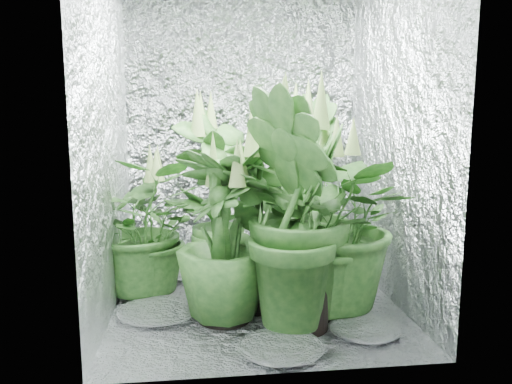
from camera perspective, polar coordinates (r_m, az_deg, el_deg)
The scene contains 11 objects.
ground at distance 2.97m, azimuth -0.05°, elevation -12.57°, with size 1.60×1.60×0.00m, color silver.
walls at distance 2.76m, azimuth -0.05°, elevation 7.09°, with size 1.62×1.62×2.00m.
plant_a at distance 3.05m, azimuth -12.59°, elevation -3.78°, with size 0.83×0.83×0.91m.
plant_b at distance 3.23m, azimuth -4.58°, elevation -0.27°, with size 0.84×0.84×1.23m.
plant_c at distance 3.39m, azimuth 4.62°, elevation 0.73°, with size 0.74×0.74×1.30m.
plant_d at distance 2.62m, azimuth -3.74°, elevation -5.31°, with size 0.69×0.69×0.98m.
plant_e at distance 2.71m, azimuth 8.74°, elevation -3.24°, with size 1.16×1.16×1.10m.
plant_f at distance 2.77m, azimuth 0.32°, elevation -2.92°, with size 0.73×0.73×1.13m.
plant_g at distance 2.49m, azimuth 5.07°, elevation -2.27°, with size 0.71×0.71×1.29m.
circulation_fan at distance 3.27m, azimuth 9.62°, elevation -7.53°, with size 0.20×0.34×0.40m.
plant_label at distance 2.56m, azimuth 6.57°, elevation -9.12°, with size 0.05×0.01×0.08m, color white.
Camera 1 is at (-0.33, -2.74, 1.10)m, focal length 35.00 mm.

